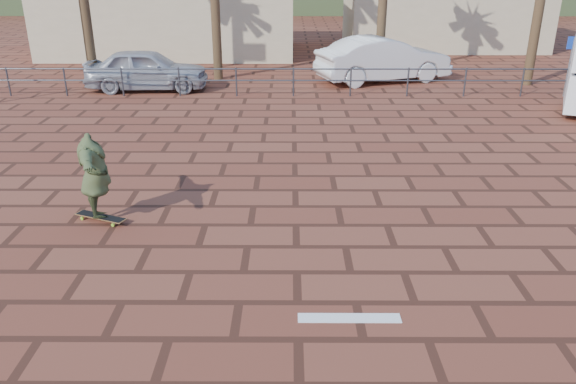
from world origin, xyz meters
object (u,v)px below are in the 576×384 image
(skateboarder, at_px, (95,176))
(car_silver, at_px, (147,70))
(car_white, at_px, (383,59))
(longboard, at_px, (101,217))

(skateboarder, distance_m, car_silver, 11.30)
(skateboarder, relative_size, car_silver, 0.45)
(skateboarder, distance_m, car_white, 14.62)
(skateboarder, bearing_deg, car_silver, -11.40)
(longboard, xyz_separation_m, car_silver, (-1.72, 11.17, 0.66))
(longboard, height_order, skateboarder, skateboarder)
(longboard, distance_m, car_white, 14.64)
(longboard, relative_size, car_silver, 0.24)
(car_silver, bearing_deg, longboard, -173.50)
(car_silver, relative_size, car_white, 0.84)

